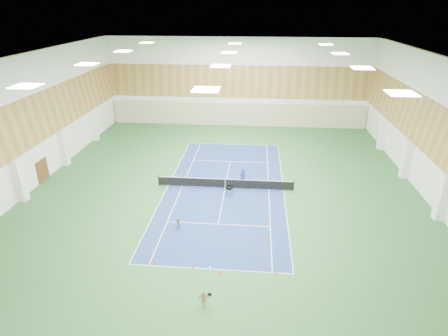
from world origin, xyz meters
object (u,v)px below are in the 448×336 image
at_px(coach, 242,177).
at_px(ball_cart, 229,190).
at_px(tennis_net, 225,183).
at_px(child_apron, 204,299).
at_px(child_court, 178,224).

height_order(coach, ball_cart, coach).
xyz_separation_m(tennis_net, child_apron, (0.06, -15.17, -0.00)).
bearing_deg(tennis_net, ball_cart, -70.78).
relative_size(tennis_net, ball_cart, 13.83).
bearing_deg(tennis_net, child_apron, -89.79).
height_order(coach, child_apron, coach).
distance_m(coach, child_apron, 15.85).
distance_m(child_apron, ball_cart, 13.76).
relative_size(coach, child_court, 1.87).
bearing_deg(child_apron, child_court, 103.35).
distance_m(child_court, ball_cart, 6.91).
relative_size(tennis_net, coach, 6.89).
distance_m(coach, ball_cart, 2.34).
bearing_deg(coach, child_apron, 66.49).
bearing_deg(child_court, tennis_net, 68.16).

